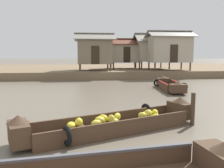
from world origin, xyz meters
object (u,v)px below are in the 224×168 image
Objects in this scene: stilt_house_left at (95,51)px; stilt_house_mid_right at (152,50)px; banana_boat at (115,123)px; mooring_post at (193,109)px; stilt_house_mid_left at (125,52)px; stilt_house_right at (169,49)px; fishing_skiff_distant at (170,85)px.

stilt_house_left is 7.17m from stilt_house_mid_right.
banana_boat is 2.67m from mooring_post.
mooring_post is at bearing -93.86° from stilt_house_mid_left.
stilt_house_right is (0.99, -2.90, 0.10)m from stilt_house_mid_right.
stilt_house_mid_right is (6.84, 2.15, 0.12)m from stilt_house_left.
stilt_house_right is at bearing -5.49° from stilt_house_left.
stilt_house_mid_right reaches higher than banana_boat.
stilt_house_mid_right is at bearing 78.97° from fishing_skiff_distant.
banana_boat is at bearing -100.91° from stilt_house_mid_left.
mooring_post is (2.37, -17.40, -2.24)m from stilt_house_left.
stilt_house_mid_left is 0.96× the size of stilt_house_mid_right.
stilt_house_mid_left is 5.61m from stilt_house_right.
stilt_house_left reaches higher than fishing_skiff_distant.
stilt_house_mid_right is at bearing 108.86° from stilt_house_right.
stilt_house_mid_right is (3.09, -0.94, 0.25)m from stilt_house_mid_left.
fishing_skiff_distant is 8.04m from mooring_post.
stilt_house_mid_left is 0.86× the size of stilt_house_right.
banana_boat is at bearing -90.84° from stilt_house_left.
stilt_house_left is at bearing 115.16° from fishing_skiff_distant.
stilt_house_right reaches higher than banana_boat.
stilt_house_mid_right reaches higher than stilt_house_mid_left.
fishing_skiff_distant is 1.09× the size of stilt_house_mid_left.
stilt_house_mid_left is at bearing 86.14° from mooring_post.
stilt_house_mid_left is (4.02, 20.84, 2.38)m from banana_boat.
stilt_house_mid_right is at bearing 77.13° from mooring_post.
banana_boat is 1.19× the size of stilt_house_right.
stilt_house_left is 17.71m from mooring_post.
stilt_house_mid_left is (3.76, 3.09, -0.13)m from stilt_house_left.
stilt_house_mid_right is 20.20m from mooring_post.
stilt_house_mid_right is (7.10, 19.90, 2.63)m from banana_boat.
banana_boat is at bearing -115.47° from stilt_house_right.
fishing_skiff_distant is at bearing -110.29° from stilt_house_right.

